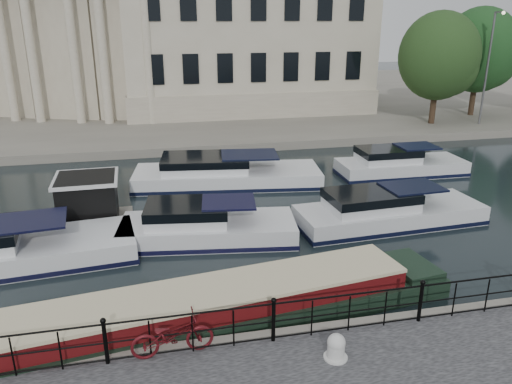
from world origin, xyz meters
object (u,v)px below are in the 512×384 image
bicycle (172,335)px  mooring_bollard (336,347)px  narrowboat (190,320)px  harbour_hut (89,204)px

bicycle → mooring_bollard: 3.89m
bicycle → narrowboat: 1.85m
narrowboat → harbour_hut: harbour_hut is taller
mooring_bollard → bicycle: bearing=165.2°
narrowboat → harbour_hut: (-3.33, 8.35, 0.59)m
bicycle → mooring_bollard: bearing=-108.2°
narrowboat → mooring_bollard: bearing=-46.9°
bicycle → narrowboat: size_ratio=0.12×
narrowboat → harbour_hut: 9.01m
mooring_bollard → harbour_hut: (-6.55, 10.97, 0.10)m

